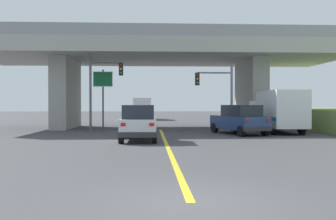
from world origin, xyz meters
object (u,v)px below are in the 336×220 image
Objects in this scene: traffic_signal_nearside at (219,89)px; highway_sign at (103,86)px; suv_crossing at (239,120)px; box_truck at (278,111)px; traffic_signal_farside at (101,83)px; semi_truck_distant at (142,108)px; suv_lead at (139,123)px.

traffic_signal_nearside is 1.03× the size of highway_sign.
box_truck reaches higher than suv_crossing.
traffic_signal_nearside is at bearing -3.24° from traffic_signal_farside.
box_truck is (3.18, 1.48, 0.58)m from suv_crossing.
traffic_signal_nearside is 24.07m from semi_truck_distant.
suv_crossing is at bearing -27.08° from highway_sign.
suv_lead is at bearing -89.30° from semi_truck_distant.
semi_truck_distant is at bearing 82.40° from highway_sign.
semi_truck_distant is (-10.34, 24.47, -0.05)m from box_truck.
traffic_signal_nearside is at bearing -14.49° from highway_sign.
suv_lead is at bearing -71.40° from highway_sign.
suv_crossing is 0.87× the size of traffic_signal_farside.
suv_lead is 0.91× the size of highway_sign.
traffic_signal_nearside is 9.31m from highway_sign.
traffic_signal_farside reaches higher than suv_lead.
highway_sign is (-0.08, 1.82, -0.13)m from traffic_signal_farside.
box_truck reaches higher than suv_lead.
suv_lead is 10.22m from highway_sign.
semi_truck_distant reaches higher than suv_lead.
suv_crossing is 3.55m from box_truck.
traffic_signal_nearside is at bearing 50.28° from suv_lead.
traffic_signal_nearside is at bearing 91.05° from suv_crossing.
suv_lead is 30.25m from semi_truck_distant.
traffic_signal_farside is (-13.05, 1.79, 2.12)m from box_truck.
suv_lead is at bearing -165.43° from suv_crossing.
highway_sign reaches higher than suv_crossing.
traffic_signal_farside is at bearing -96.80° from semi_truck_distant.
suv_lead is 0.67× the size of semi_truck_distant.
traffic_signal_nearside is 8.96m from traffic_signal_farside.
traffic_signal_nearside is (-0.94, 2.76, 2.21)m from suv_crossing.
semi_truck_distant is (2.79, 20.87, -2.04)m from highway_sign.
highway_sign is at bearing -97.60° from semi_truck_distant.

